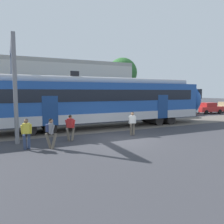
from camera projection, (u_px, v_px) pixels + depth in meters
The scene contains 10 objects.
ground_plane at pixel (123, 140), 14.02m from camera, with size 160.00×160.00×0.00m, color #38383D.
pedestrian_yellow at pixel (27, 131), 11.68m from camera, with size 0.61×0.61×1.67m.
pedestrian_grey at pixel (50, 131), 11.75m from camera, with size 0.63×0.57×1.67m.
pedestrian_red at pixel (70, 126), 13.62m from camera, with size 0.69×0.45×1.67m.
pedestrian_white at pixel (132, 121), 15.50m from camera, with size 0.67×0.55×1.67m.
parked_car_white at pixel (183, 109), 28.71m from camera, with size 4.06×1.88×1.54m.
parked_car_red at pixel (209, 108), 30.69m from camera, with size 4.08×1.91×1.54m.
catenary_gantry at pixel (13, 74), 15.49m from camera, with size 0.24×6.64×6.53m.
background_building at pixel (37, 91), 23.51m from camera, with size 20.63×5.00×9.20m.
street_tree_right at pixel (122, 73), 29.24m from camera, with size 3.90×3.90×7.59m.
Camera 1 is at (-6.61, -12.12, 3.11)m, focal length 35.00 mm.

